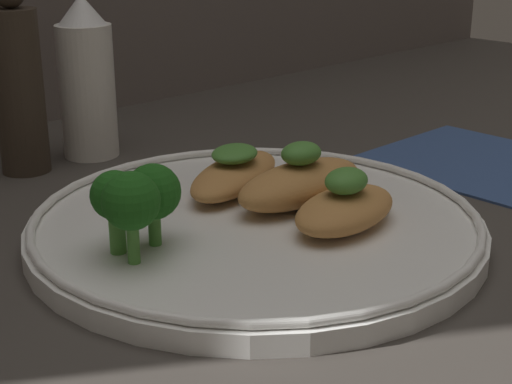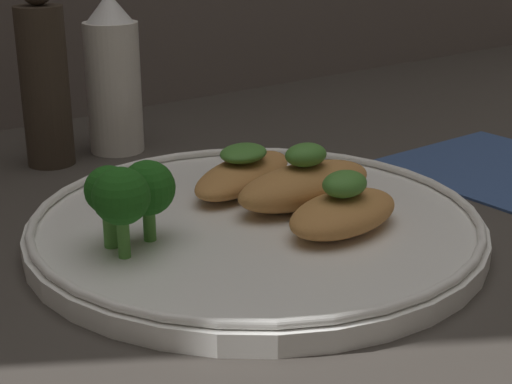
# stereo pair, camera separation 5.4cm
# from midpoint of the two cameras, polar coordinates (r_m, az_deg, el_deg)

# --- Properties ---
(ground_plane) EXTENTS (1.80, 1.80, 0.01)m
(ground_plane) POSITION_cam_midpoint_polar(r_m,az_deg,el_deg) (0.55, 2.79, -3.85)
(ground_plane) COLOR #3D3833
(plate) EXTENTS (0.32, 0.32, 0.02)m
(plate) POSITION_cam_midpoint_polar(r_m,az_deg,el_deg) (0.55, 2.82, -2.42)
(plate) COLOR white
(plate) RESTS_ON ground_plane
(grilled_meat_front) EXTENTS (0.10, 0.07, 0.04)m
(grilled_meat_front) POSITION_cam_midpoint_polar(r_m,az_deg,el_deg) (0.53, 9.31, -1.34)
(grilled_meat_front) COLOR #BC7F42
(grilled_meat_front) RESTS_ON plate
(grilled_meat_middle) EXTENTS (0.12, 0.05, 0.05)m
(grilled_meat_middle) POSITION_cam_midpoint_polar(r_m,az_deg,el_deg) (0.57, 6.43, 0.54)
(grilled_meat_middle) COLOR #BC7F42
(grilled_meat_middle) RESTS_ON plate
(grilled_meat_back) EXTENTS (0.13, 0.09, 0.03)m
(grilled_meat_back) POSITION_cam_midpoint_polar(r_m,az_deg,el_deg) (0.60, 1.65, 1.42)
(grilled_meat_back) COLOR #BC7F42
(grilled_meat_back) RESTS_ON plate
(broccoli_bunch) EXTENTS (0.06, 0.05, 0.06)m
(broccoli_bunch) POSITION_cam_midpoint_polar(r_m,az_deg,el_deg) (0.49, -6.15, -0.16)
(broccoli_bunch) COLOR #4C8E38
(broccoli_bunch) RESTS_ON plate
(sauce_bottle) EXTENTS (0.05, 0.05, 0.15)m
(sauce_bottle) POSITION_cam_midpoint_polar(r_m,az_deg,el_deg) (0.74, -8.28, 8.24)
(sauce_bottle) COLOR white
(sauce_bottle) RESTS_ON ground_plane
(pepper_grinder) EXTENTS (0.04, 0.04, 0.17)m
(pepper_grinder) POSITION_cam_midpoint_polar(r_m,az_deg,el_deg) (0.71, -13.04, 7.91)
(pepper_grinder) COLOR #382D23
(pepper_grinder) RESTS_ON ground_plane
(napkin) EXTENTS (0.17, 0.17, 0.00)m
(napkin) POSITION_cam_midpoint_polar(r_m,az_deg,el_deg) (0.73, 19.40, 1.67)
(napkin) COLOR #334C7F
(napkin) RESTS_ON ground_plane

